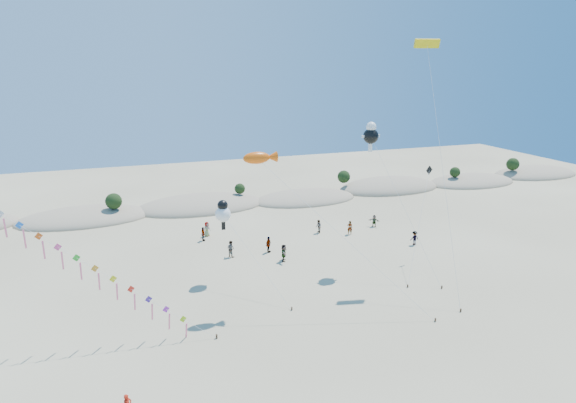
{
  "coord_description": "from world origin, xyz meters",
  "views": [
    {
      "loc": [
        -10.22,
        -23.49,
        20.29
      ],
      "look_at": [
        2.81,
        14.0,
        8.98
      ],
      "focal_mm": 30.0,
      "sensor_mm": 36.0,
      "label": 1
    }
  ],
  "objects": [
    {
      "name": "parafoil_kite",
      "position": [
        17.74,
        16.98,
        21.83
      ],
      "size": [
        3.29,
        11.27,
        22.65
      ],
      "color": "#3F2D1E",
      "rests_on": "ground"
    },
    {
      "name": "beachgoers",
      "position": [
        7.91,
        26.12,
        0.88
      ],
      "size": [
        24.04,
        11.88,
        1.86
      ],
      "color": "slate",
      "rests_on": "ground"
    },
    {
      "name": "fish_kite",
      "position": [
        0.64,
        14.71,
        12.77
      ],
      "size": [
        13.7,
        9.48,
        13.32
      ],
      "color": "#3F2D1E",
      "rests_on": "ground"
    },
    {
      "name": "ground",
      "position": [
        0.0,
        0.0,
        0.0
      ],
      "size": [
        160.0,
        160.0,
        0.0
      ],
      "primitive_type": "plane",
      "color": "gray",
      "rests_on": "ground"
    },
    {
      "name": "cartoon_kite_high",
      "position": [
        13.48,
        19.3,
        13.55
      ],
      "size": [
        4.57,
        9.43,
        14.82
      ],
      "color": "#3F2D1E",
      "rests_on": "ground"
    },
    {
      "name": "cartoon_kite_low",
      "position": [
        -1.69,
        20.0,
        6.69
      ],
      "size": [
        4.77,
        9.34,
        7.92
      ],
      "color": "#3F2D1E",
      "rests_on": "ground"
    },
    {
      "name": "dark_kite",
      "position": [
        18.87,
        17.2,
        6.98
      ],
      "size": [
        7.0,
        7.26,
        9.96
      ],
      "color": "#3F2D1E",
      "rests_on": "ground"
    },
    {
      "name": "dune_ridge",
      "position": [
        1.06,
        45.14,
        0.11
      ],
      "size": [
        145.3,
        11.49,
        5.57
      ],
      "color": "gray",
      "rests_on": "ground"
    }
  ]
}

